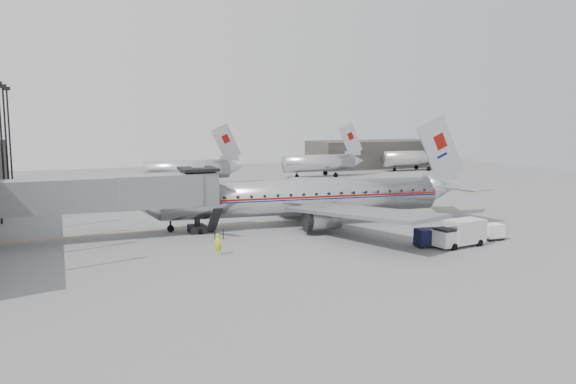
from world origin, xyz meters
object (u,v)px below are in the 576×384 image
object	(u,v)px
airliner	(309,197)
service_van	(459,233)
baggage_cart_navy	(427,237)
baggage_cart_white	(493,231)
ramp_worker	(218,244)

from	to	relation	value
airliner	service_van	size ratio (longest dim) A/B	7.10
baggage_cart_navy	baggage_cart_white	bearing A→B (deg)	6.56
airliner	baggage_cart_navy	size ratio (longest dim) A/B	16.91
airliner	service_van	bearing A→B (deg)	-54.58
airliner	ramp_worker	world-z (taller)	airliner
baggage_cart_navy	ramp_worker	xyz separation A→B (m)	(-17.67, 4.00, 0.05)
airliner	baggage_cart_white	size ratio (longest dim) A/B	18.82
service_van	ramp_worker	bearing A→B (deg)	158.31
airliner	baggage_cart_white	bearing A→B (deg)	-39.93
airliner	ramp_worker	distance (m)	15.55
baggage_cart_navy	service_van	bearing A→B (deg)	-15.74
airliner	service_van	world-z (taller)	airliner
baggage_cart_navy	ramp_worker	world-z (taller)	ramp_worker
baggage_cart_navy	ramp_worker	distance (m)	18.12
baggage_cart_white	ramp_worker	size ratio (longest dim) A/B	1.10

